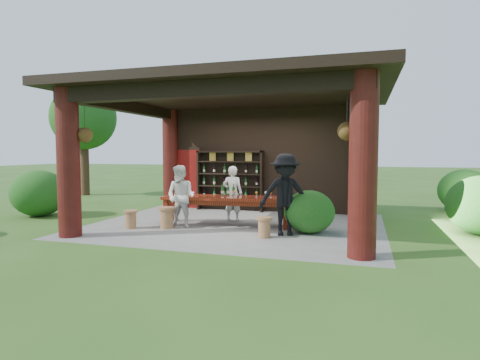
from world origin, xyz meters
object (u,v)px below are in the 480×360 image
(guest_woman, at_px, (181,197))
(guest_man, at_px, (285,195))
(host, at_px, (233,193))
(stool_near_left, at_px, (167,217))
(napkin_basket, at_px, (184,193))
(wine_shelf, at_px, (230,180))
(stool_near_right, at_px, (264,227))
(tasting_table, at_px, (227,201))
(stool_far_left, at_px, (131,219))

(guest_woman, bearing_deg, guest_man, 0.28)
(guest_woman, bearing_deg, host, 58.17)
(stool_near_left, height_order, napkin_basket, napkin_basket)
(wine_shelf, xyz_separation_m, stool_near_right, (2.05, -3.70, -0.74))
(host, bearing_deg, guest_man, 140.29)
(stool_near_left, relative_size, guest_woman, 0.34)
(stool_near_left, bearing_deg, tasting_table, 33.99)
(tasting_table, height_order, stool_far_left, tasting_table)
(tasting_table, relative_size, guest_man, 1.83)
(stool_far_left, relative_size, guest_man, 0.24)
(stool_far_left, distance_m, host, 2.80)
(wine_shelf, relative_size, tasting_table, 0.65)
(stool_far_left, relative_size, guest_woman, 0.29)
(stool_near_left, bearing_deg, host, 51.27)
(tasting_table, xyz_separation_m, host, (-0.07, 0.66, 0.13))
(wine_shelf, xyz_separation_m, stool_far_left, (-1.39, -3.63, -0.74))
(stool_near_left, height_order, stool_far_left, stool_near_left)
(stool_near_left, xyz_separation_m, stool_far_left, (-0.87, -0.26, -0.04))
(wine_shelf, bearing_deg, host, -69.16)
(wine_shelf, bearing_deg, stool_far_left, -110.91)
(host, relative_size, napkin_basket, 5.85)
(stool_near_left, bearing_deg, stool_near_right, -7.03)
(wine_shelf, xyz_separation_m, napkin_basket, (-0.34, -2.73, -0.16))
(host, distance_m, guest_woman, 1.62)
(tasting_table, relative_size, stool_near_right, 7.49)
(tasting_table, bearing_deg, stool_near_right, -42.84)
(guest_woman, bearing_deg, stool_near_left, -144.34)
(stool_near_left, distance_m, host, 2.02)
(guest_woman, bearing_deg, stool_near_right, -9.85)
(stool_far_left, xyz_separation_m, host, (2.09, 1.78, 0.52))
(tasting_table, bearing_deg, guest_man, -25.42)
(stool_near_left, xyz_separation_m, guest_man, (2.97, 0.07, 0.65))
(stool_near_right, xyz_separation_m, guest_man, (0.39, 0.39, 0.69))
(wine_shelf, bearing_deg, guest_man, -53.51)
(stool_near_right, distance_m, host, 2.34)
(stool_near_right, bearing_deg, tasting_table, 137.16)
(stool_near_left, distance_m, stool_far_left, 0.90)
(wine_shelf, height_order, stool_near_right, wine_shelf)
(wine_shelf, distance_m, napkin_basket, 2.76)
(guest_woman, bearing_deg, wine_shelf, 88.92)
(wine_shelf, xyz_separation_m, stool_near_left, (-0.52, -3.38, -0.69))
(stool_far_left, xyz_separation_m, napkin_basket, (1.05, 0.90, 0.58))
(stool_near_right, distance_m, guest_man, 0.89)
(napkin_basket, bearing_deg, guest_man, -11.60)
(stool_near_right, bearing_deg, guest_man, 44.90)
(stool_far_left, xyz_separation_m, guest_man, (3.83, 0.33, 0.69))
(stool_near_right, bearing_deg, stool_near_left, 172.97)
(host, relative_size, guest_woman, 0.97)
(stool_near_left, relative_size, stool_far_left, 1.19)
(stool_far_left, bearing_deg, stool_near_left, 16.44)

